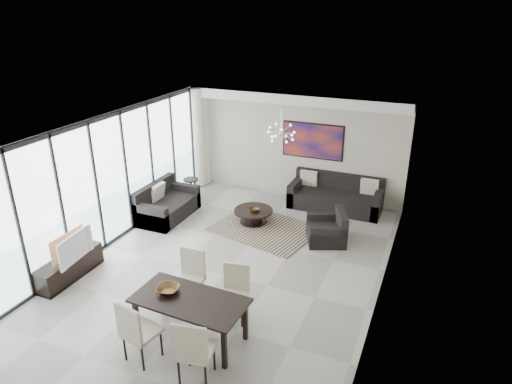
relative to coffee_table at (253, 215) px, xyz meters
The scene contains 20 objects.
room_shell 2.86m from the coffee_table, 71.33° to the right, with size 6.00×9.00×2.90m.
window_wall 3.71m from the coffee_table, 135.73° to the right, with size 0.37×8.95×2.90m.
soffit 3.20m from the coffee_table, 79.08° to the left, with size 5.98×0.40×0.26m, color white.
painting 2.65m from the coffee_table, 67.11° to the left, with size 1.68×0.04×0.98m, color #BB3B1A.
chandelier 2.26m from the coffee_table, ahead, with size 0.66×0.66×0.71m.
rug 0.52m from the coffee_table, 28.42° to the right, with size 2.34×1.80×0.01m, color black.
coffee_table is the anchor object (origin of this frame).
bowl_coffee 0.20m from the coffee_table, 42.47° to the right, with size 0.25×0.25×0.08m, color brown.
sofa_main 2.35m from the coffee_table, 44.44° to the left, with size 2.40×0.98×0.87m.
loveseat 2.26m from the coffee_table, 165.96° to the right, with size 0.97×1.72×0.86m.
armchair 1.96m from the coffee_table, ahead, with size 1.10×1.12×0.74m.
side_table 2.31m from the coffee_table, 161.74° to the left, with size 0.42×0.42×0.58m.
tv_console 4.39m from the coffee_table, 123.14° to the right, with size 0.42×1.48×0.46m, color black.
television 4.35m from the coffee_table, 121.29° to the right, with size 0.96×0.13×0.55m, color gray.
dining_table 4.37m from the coffee_table, 80.35° to the right, with size 1.85×0.98×0.76m.
dining_chair_sw 5.09m from the coffee_table, 87.07° to the right, with size 0.58×0.58×1.07m.
dining_chair_se 5.28m from the coffee_table, 76.16° to the right, with size 0.59×0.59×1.10m.
dining_chair_nw 3.45m from the coffee_table, 86.11° to the right, with size 0.50×0.50×1.05m.
dining_chair_ne 3.68m from the coffee_table, 71.76° to the right, with size 0.53×0.53×0.99m.
bowl_dining 4.29m from the coffee_table, 85.89° to the right, with size 0.36×0.36×0.09m, color brown.
Camera 1 is at (3.65, -6.96, 5.10)m, focal length 32.00 mm.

